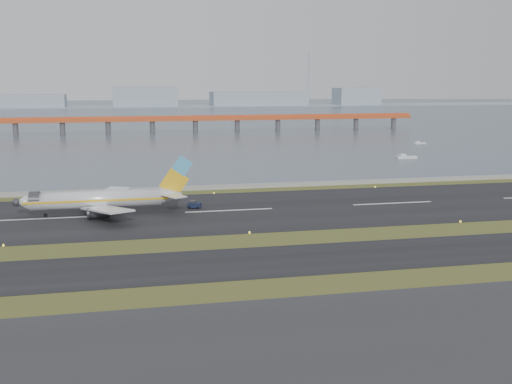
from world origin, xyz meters
TOP-DOWN VIEW (x-y plane):
  - ground at (0.00, 0.00)m, footprint 1000.00×1000.00m
  - apron_strip at (0.00, -55.00)m, footprint 1000.00×50.00m
  - taxiway_strip at (0.00, -12.00)m, footprint 1000.00×18.00m
  - runway_strip at (0.00, 30.00)m, footprint 1000.00×45.00m
  - seawall at (0.00, 60.00)m, footprint 1000.00×2.50m
  - bay_water at (0.00, 460.00)m, footprint 1400.00×800.00m
  - red_pier at (20.00, 250.00)m, footprint 260.00×5.00m
  - far_shoreline at (13.62, 620.00)m, footprint 1400.00×80.00m
  - airliner at (-27.64, 32.01)m, footprint 38.52×32.89m
  - pushback_tug at (-7.43, 34.32)m, footprint 3.34×2.64m
  - workboat_near at (82.66, 112.46)m, footprint 7.81×2.49m
  - workboat_far at (113.65, 163.15)m, footprint 6.15×2.57m

SIDE VIEW (x-z plane):
  - ground at x=0.00m, z-range 0.00..0.00m
  - bay_water at x=0.00m, z-range -0.65..0.65m
  - apron_strip at x=0.00m, z-range 0.00..0.10m
  - taxiway_strip at x=0.00m, z-range 0.00..0.10m
  - runway_strip at x=0.00m, z-range 0.00..0.10m
  - workboat_far at x=113.65m, z-range -0.27..1.18m
  - seawall at x=0.00m, z-range 0.00..1.00m
  - workboat_near at x=82.66m, z-range -0.35..1.55m
  - pushback_tug at x=-7.43m, z-range -0.03..1.85m
  - airliner at x=-27.64m, z-range -2.94..9.86m
  - far_shoreline at x=13.62m, z-range -24.18..36.32m
  - red_pier at x=20.00m, z-range 2.18..12.38m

